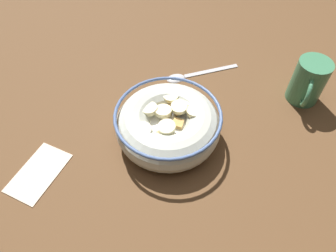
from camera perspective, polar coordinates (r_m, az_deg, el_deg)
ground_plane at (r=59.46cm, az=-0.00°, el=-2.39°), size 138.22×138.22×2.00cm
cereal_bowl at (r=55.89cm, az=0.03°, el=0.34°), size 18.96×18.96×6.49cm
spoon at (r=69.66cm, az=3.65°, el=9.31°), size 11.65×14.46×0.80cm
coffee_mug at (r=67.62cm, az=24.28°, el=7.39°), size 9.39×6.42×9.18cm
folded_napkin at (r=58.58cm, az=-22.63°, el=-7.86°), size 11.39×7.38×0.30cm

